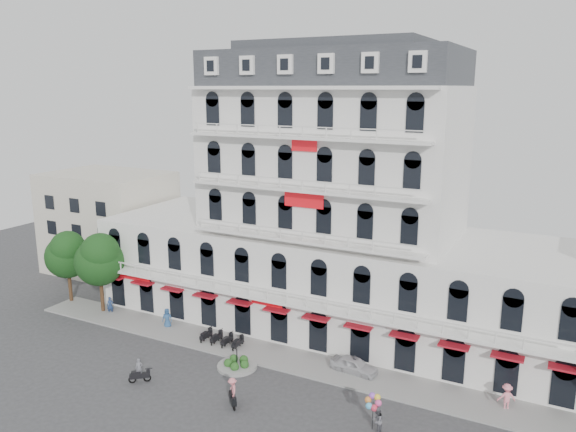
# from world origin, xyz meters

# --- Properties ---
(ground) EXTENTS (120.00, 120.00, 0.00)m
(ground) POSITION_xyz_m (0.00, 0.00, 0.00)
(ground) COLOR #38383A
(ground) RESTS_ON ground
(sidewalk) EXTENTS (53.00, 4.00, 0.16)m
(sidewalk) POSITION_xyz_m (0.00, 9.00, 0.08)
(sidewalk) COLOR gray
(sidewalk) RESTS_ON ground
(main_building) EXTENTS (45.00, 15.00, 25.80)m
(main_building) POSITION_xyz_m (0.00, 18.00, 9.96)
(main_building) COLOR silver
(main_building) RESTS_ON ground
(flank_building_west) EXTENTS (14.00, 10.00, 12.00)m
(flank_building_west) POSITION_xyz_m (-30.00, 20.00, 6.00)
(flank_building_west) COLOR beige
(flank_building_west) RESTS_ON ground
(traffic_island) EXTENTS (3.20, 3.20, 1.60)m
(traffic_island) POSITION_xyz_m (-3.00, 6.00, 0.26)
(traffic_island) COLOR gray
(traffic_island) RESTS_ON ground
(parked_scooter_row) EXTENTS (4.40, 1.80, 1.10)m
(parked_scooter_row) POSITION_xyz_m (-6.35, 8.80, 0.00)
(parked_scooter_row) COLOR black
(parked_scooter_row) RESTS_ON ground
(tree_west_outer) EXTENTS (4.50, 4.48, 7.76)m
(tree_west_outer) POSITION_xyz_m (-25.95, 9.98, 5.35)
(tree_west_outer) COLOR #382314
(tree_west_outer) RESTS_ON ground
(tree_west_inner) EXTENTS (4.76, 4.76, 8.25)m
(tree_west_inner) POSITION_xyz_m (-20.95, 9.48, 5.68)
(tree_west_inner) COLOR #382314
(tree_west_inner) RESTS_ON ground
(parked_car) EXTENTS (3.92, 1.86, 1.30)m
(parked_car) POSITION_xyz_m (5.62, 9.50, 0.65)
(parked_car) COLOR silver
(parked_car) RESTS_ON ground
(rider_west) EXTENTS (1.39, 1.23, 1.94)m
(rider_west) POSITION_xyz_m (-8.34, 0.67, 0.83)
(rider_west) COLOR black
(rider_west) RESTS_ON ground
(rider_center) EXTENTS (1.26, 1.35, 2.17)m
(rider_center) POSITION_xyz_m (-0.28, 1.15, 1.14)
(rider_center) COLOR black
(rider_center) RESTS_ON ground
(pedestrian_left) EXTENTS (1.09, 0.92, 1.89)m
(pedestrian_left) POSITION_xyz_m (-12.89, 9.50, 0.95)
(pedestrian_left) COLOR #2B5081
(pedestrian_left) RESTS_ON ground
(pedestrian_mid) EXTENTS (0.94, 0.57, 1.50)m
(pedestrian_mid) POSITION_xyz_m (5.67, 9.45, 0.75)
(pedestrian_mid) COLOR #514F56
(pedestrian_mid) RESTS_ON ground
(pedestrian_right) EXTENTS (1.45, 1.20, 1.95)m
(pedestrian_right) POSITION_xyz_m (16.83, 9.50, 0.97)
(pedestrian_right) COLOR pink
(pedestrian_right) RESTS_ON ground
(pedestrian_far) EXTENTS (0.77, 0.71, 1.76)m
(pedestrian_far) POSITION_xyz_m (-20.00, 9.50, 0.88)
(pedestrian_far) COLOR navy
(pedestrian_far) RESTS_ON ground
(balloon_vendor) EXTENTS (1.33, 1.28, 2.45)m
(balloon_vendor) POSITION_xyz_m (9.62, 2.84, 1.25)
(balloon_vendor) COLOR slate
(balloon_vendor) RESTS_ON ground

